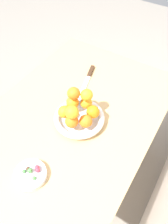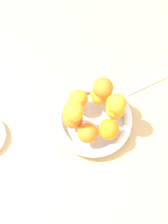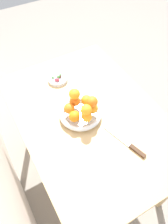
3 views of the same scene
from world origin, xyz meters
The scene contains 20 objects.
ground_plane centered at (0.00, 0.00, 0.00)m, with size 6.00×6.00×0.00m, color gray.
dining_table centered at (0.00, 0.00, 0.65)m, with size 1.10×0.76×0.74m.
fruit_bowl centered at (0.02, 0.05, 0.76)m, with size 0.23×0.23×0.04m.
candy_dish centered at (0.34, 0.03, 0.75)m, with size 0.13×0.13×0.02m, color silver.
orange_0 centered at (-0.05, 0.05, 0.81)m, with size 0.06×0.06×0.06m, color orange.
orange_1 centered at (-0.01, -0.01, 0.81)m, with size 0.06×0.06×0.06m, color orange.
orange_2 centered at (0.05, -0.01, 0.81)m, with size 0.06×0.06×0.06m, color orange.
orange_3 centered at (0.08, 0.05, 0.81)m, with size 0.06×0.06×0.06m, color orange.
orange_4 centered at (0.04, 0.10, 0.81)m, with size 0.06×0.06×0.06m, color orange.
orange_5 centered at (-0.02, 0.10, 0.81)m, with size 0.06×0.06×0.06m, color orange.
orange_6 centered at (-0.04, 0.05, 0.86)m, with size 0.06×0.06×0.06m, color orange.
orange_7 centered at (-0.02, 0.00, 0.87)m, with size 0.06×0.06×0.06m, color orange.
orange_8 centered at (0.07, 0.05, 0.87)m, with size 0.06×0.06×0.06m, color orange.
candy_ball_0 centered at (0.35, 0.06, 0.77)m, with size 0.01×0.01×0.01m, color #4C9947.
candy_ball_1 centered at (0.34, 0.03, 0.77)m, with size 0.02×0.02×0.02m, color #4C9947.
candy_ball_2 centered at (0.35, 0.01, 0.77)m, with size 0.01×0.01×0.01m, color #4C9947.
candy_ball_3 centered at (0.31, 0.05, 0.77)m, with size 0.02×0.02×0.02m, color #C6384C.
candy_ball_4 centered at (0.33, 0.02, 0.77)m, with size 0.02×0.02×0.02m, color #472819.
candy_ball_5 centered at (0.32, 0.05, 0.77)m, with size 0.02×0.02×0.02m, color #C6384C.
knife centered at (-0.26, -0.07, 0.75)m, with size 0.26×0.09×0.01m.
Camera 3 is at (-0.63, 0.40, 1.70)m, focal length 35.00 mm.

